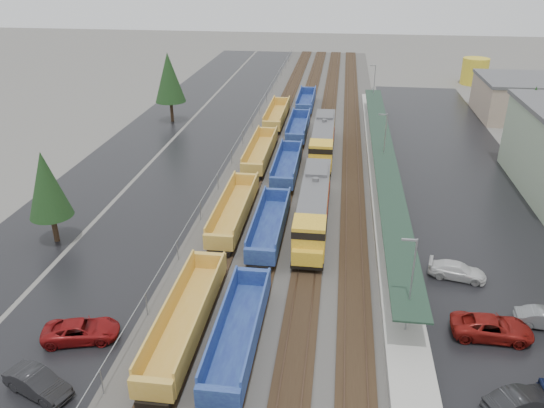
{
  "coord_description": "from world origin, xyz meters",
  "views": [
    {
      "loc": [
        4.06,
        -11.07,
        24.75
      ],
      "look_at": [
        -2.22,
        36.62,
        2.0
      ],
      "focal_mm": 35.0,
      "sensor_mm": 36.0,
      "label": 1
    }
  ],
  "objects": [
    {
      "name": "tree_west_far",
      "position": [
        -23.0,
        70.0,
        7.12
      ],
      "size": [
        4.84,
        4.84,
        11.0
      ],
      "color": "#332316",
      "rests_on": "ground"
    },
    {
      "name": "east_commuter_lot",
      "position": [
        19.0,
        50.0,
        0.01
      ],
      "size": [
        16.0,
        100.0,
        0.02
      ],
      "primitive_type": "cube",
      "color": "black",
      "rests_on": "ground"
    },
    {
      "name": "tree_east",
      "position": [
        28.0,
        58.0,
        6.47
      ],
      "size": [
        4.4,
        4.4,
        10.0
      ],
      "color": "#332316",
      "rests_on": "ground"
    },
    {
      "name": "west_road",
      "position": [
        -25.0,
        60.0,
        0.01
      ],
      "size": [
        9.0,
        160.0,
        0.02
      ],
      "primitive_type": "cube",
      "color": "black",
      "rests_on": "ground"
    },
    {
      "name": "parked_car_east_c",
      "position": [
        14.56,
        28.4,
        0.68
      ],
      "size": [
        2.83,
        5.0,
        1.37
      ],
      "primitive_type": "imported",
      "rotation": [
        0.0,
        0.0,
        1.37
      ],
      "color": "silver",
      "rests_on": "ground"
    },
    {
      "name": "parked_car_west_c",
      "position": [
        -13.18,
        16.81,
        0.73
      ],
      "size": [
        3.66,
        5.7,
        1.46
      ],
      "primitive_type": "imported",
      "rotation": [
        0.0,
        0.0,
        1.82
      ],
      "color": "maroon",
      "rests_on": "ground"
    },
    {
      "name": "well_string_blue",
      "position": [
        -2.0,
        33.36,
        1.2
      ],
      "size": [
        2.74,
        108.85,
        2.43
      ],
      "color": "navy",
      "rests_on": "ground"
    },
    {
      "name": "chainlink_fence",
      "position": [
        -9.5,
        58.44,
        1.61
      ],
      "size": [
        0.08,
        160.04,
        2.02
      ],
      "color": "gray",
      "rests_on": "ground"
    },
    {
      "name": "station_platform",
      "position": [
        9.5,
        50.01,
        0.73
      ],
      "size": [
        3.0,
        80.0,
        8.0
      ],
      "color": "#9E9B93",
      "rests_on": "ground"
    },
    {
      "name": "tree_west_near",
      "position": [
        -22.0,
        30.0,
        5.82
      ],
      "size": [
        3.96,
        3.96,
        9.0
      ],
      "color": "#332316",
      "rests_on": "ground"
    },
    {
      "name": "parked_car_west_b",
      "position": [
        -13.53,
        11.63,
        0.76
      ],
      "size": [
        3.17,
        4.9,
        1.53
      ],
      "primitive_type": "imported",
      "rotation": [
        0.0,
        0.0,
        1.2
      ],
      "color": "black",
      "rests_on": "ground"
    },
    {
      "name": "parked_car_east_b",
      "position": [
        15.59,
        20.88,
        0.78
      ],
      "size": [
        2.72,
        5.7,
        1.57
      ],
      "primitive_type": "imported",
      "rotation": [
        0.0,
        0.0,
        1.55
      ],
      "color": "maroon",
      "rests_on": "ground"
    },
    {
      "name": "west_parking_lot",
      "position": [
        -15.0,
        60.0,
        0.01
      ],
      "size": [
        10.0,
        160.0,
        0.02
      ],
      "primitive_type": "cube",
      "color": "black",
      "rests_on": "ground"
    },
    {
      "name": "trackbed",
      "position": [
        -0.0,
        60.0,
        0.16
      ],
      "size": [
        14.6,
        160.0,
        0.22
      ],
      "color": "black",
      "rests_on": "ground"
    },
    {
      "name": "locomotive_lead",
      "position": [
        2.0,
        35.67,
        2.29
      ],
      "size": [
        2.86,
        18.82,
        4.26
      ],
      "color": "black",
      "rests_on": "ground"
    },
    {
      "name": "parked_car_east_a",
      "position": [
        15.62,
        14.0,
        0.74
      ],
      "size": [
        3.3,
        4.71,
        1.47
      ],
      "primitive_type": "imported",
      "rotation": [
        0.0,
        0.0,
        2.01
      ],
      "color": "black",
      "rests_on": "ground"
    },
    {
      "name": "storage_tank",
      "position": [
        31.34,
        104.84,
        2.67
      ],
      "size": [
        5.34,
        5.34,
        5.34
      ],
      "primitive_type": "cylinder",
      "color": "gold",
      "rests_on": "ground"
    },
    {
      "name": "well_string_yellow",
      "position": [
        -6.0,
        27.36,
        1.21
      ],
      "size": [
        2.76,
        103.83,
        2.45
      ],
      "color": "gold",
      "rests_on": "ground"
    },
    {
      "name": "distant_hills",
      "position": [
        44.79,
        210.68,
        0.0
      ],
      "size": [
        301.0,
        140.0,
        25.2
      ],
      "color": "#475845",
      "rests_on": "ground"
    },
    {
      "name": "locomotive_trail",
      "position": [
        2.0,
        56.67,
        2.29
      ],
      "size": [
        2.86,
        18.82,
        4.26
      ],
      "color": "black",
      "rests_on": "ground"
    },
    {
      "name": "ballast_strip",
      "position": [
        0.0,
        60.0,
        0.04
      ],
      "size": [
        20.0,
        160.0,
        0.08
      ],
      "primitive_type": "cube",
      "color": "#302D2B",
      "rests_on": "ground"
    }
  ]
}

